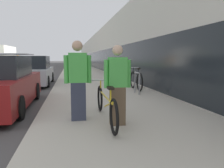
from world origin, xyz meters
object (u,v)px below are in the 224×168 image
Objects in this scene: bike_rack_hoop at (137,81)px; person_rider at (117,85)px; parked_sedan_curbside at (0,85)px; moving_truck at (1,59)px; cruiser_bike_nearest at (136,80)px; tandem_bicycle at (106,105)px; vintage_roadster_curbside at (35,72)px; person_bystander at (78,81)px.

person_rider is at bearing -113.11° from bike_rack_hoop.
bike_rack_hoop is 0.19× the size of parked_sedan_curbside.
moving_truck is at bearing 120.73° from bike_rack_hoop.
bike_rack_hoop is 4.78m from parked_sedan_curbside.
tandem_bicycle is at bearing -114.83° from cruiser_bike_nearest.
person_rider is 0.35× the size of vintage_roadster_curbside.
person_bystander reaches higher than person_rider.
moving_truck reaches higher than vintage_roadster_curbside.
moving_truck reaches higher than bike_rack_hoop.
person_rider is 5.22m from cruiser_bike_nearest.
cruiser_bike_nearest is at bearing -38.15° from vintage_roadster_curbside.
parked_sedan_curbside is at bearing -164.50° from bike_rack_hoop.
moving_truck is (-4.75, 17.02, 0.65)m from parked_sedan_curbside.
moving_truck is at bearing 113.92° from vintage_roadster_curbside.
person_bystander is 0.29× the size of moving_truck.
tandem_bicycle is 4.98m from cruiser_bike_nearest.
moving_truck is (-9.36, 15.74, 0.73)m from bike_rack_hoop.
parked_sedan_curbside is (-2.80, 2.18, 0.24)m from tandem_bicycle.
person_rider is at bearing -71.37° from vintage_roadster_curbside.
tandem_bicycle is 1.53× the size of person_rider.
vintage_roadster_curbside is at bearing 108.63° from person_rider.
bike_rack_hoop is at bearing 53.67° from person_bystander.
person_bystander is 0.39× the size of parked_sedan_curbside.
bike_rack_hoop is (1.81, 3.46, 0.15)m from tandem_bicycle.
tandem_bicycle is 1.41× the size of cruiser_bike_nearest.
cruiser_bike_nearest reaches higher than tandem_bicycle.
person_rider is at bearing -59.04° from tandem_bicycle.
cruiser_bike_nearest is at bearing 65.17° from tandem_bicycle.
person_bystander is at bearing 146.49° from person_rider.
vintage_roadster_curbside is 11.96m from moving_truck.
person_rider reaches higher than cruiser_bike_nearest.
bike_rack_hoop is (1.61, 3.78, -0.32)m from person_rider.
vintage_roadster_curbside is (0.09, 6.10, 0.01)m from parked_sedan_curbside.
person_bystander is at bearing -126.33° from bike_rack_hoop.
person_bystander is at bearing 161.58° from tandem_bicycle.
cruiser_bike_nearest is at bearing 75.05° from bike_rack_hoop.
moving_truck is (-4.84, 10.92, 0.63)m from vintage_roadster_curbside.
vintage_roadster_curbside reaches higher than bike_rack_hoop.
moving_truck is (-9.64, 14.69, 0.84)m from cruiser_bike_nearest.
tandem_bicycle is at bearing -117.59° from bike_rack_hoop.
vintage_roadster_curbside is (-4.52, 4.83, 0.10)m from bike_rack_hoop.
cruiser_bike_nearest is (2.68, 4.32, -0.48)m from person_bystander.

